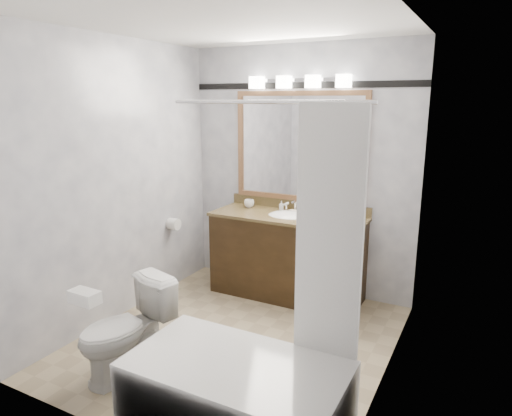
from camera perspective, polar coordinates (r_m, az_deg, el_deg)
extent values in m
cube|color=tan|center=(3.99, -2.39, -16.19)|extent=(2.40, 2.60, 0.01)
cube|color=white|center=(3.51, -2.82, 22.26)|extent=(2.40, 2.60, 0.01)
cube|color=silver|center=(4.70, 5.48, 4.60)|extent=(2.40, 0.01, 2.50)
cube|color=silver|center=(2.54, -17.62, -3.58)|extent=(2.40, 0.01, 2.50)
cube|color=silver|center=(4.27, -16.73, 3.21)|extent=(0.01, 2.60, 2.50)
cube|color=silver|center=(3.13, 16.87, -0.38)|extent=(0.01, 2.60, 2.50)
cube|color=black|center=(4.64, 3.88, -6.18)|extent=(1.50, 0.55, 0.82)
cube|color=olive|center=(4.52, 3.96, -1.10)|extent=(1.53, 0.58, 0.03)
cube|color=olive|center=(4.74, 5.29, 0.39)|extent=(1.53, 0.03, 0.10)
ellipsoid|color=white|center=(4.52, 3.96, -1.28)|extent=(0.44, 0.34, 0.14)
cube|color=#966844|center=(4.62, 5.57, 14.10)|extent=(1.40, 0.04, 0.05)
cube|color=#966844|center=(4.72, 5.29, 1.26)|extent=(1.40, 0.04, 0.05)
cube|color=#966844|center=(4.94, -1.90, 8.00)|extent=(0.05, 0.04, 1.00)
cube|color=#966844|center=(4.43, 13.58, 7.02)|extent=(0.05, 0.04, 1.00)
cube|color=white|center=(4.65, 5.45, 7.61)|extent=(1.30, 0.01, 1.00)
cube|color=silver|center=(4.61, 5.56, 15.65)|extent=(0.90, 0.05, 0.03)
cube|color=white|center=(4.76, 0.11, 15.40)|extent=(0.12, 0.12, 0.12)
cube|color=white|center=(4.63, 3.53, 15.43)|extent=(0.12, 0.12, 0.12)
cube|color=white|center=(4.51, 7.13, 15.41)|extent=(0.12, 0.12, 0.12)
cube|color=white|center=(4.41, 10.91, 15.33)|extent=(0.12, 0.12, 0.12)
cube|color=black|center=(4.63, 5.66, 15.02)|extent=(2.40, 0.01, 0.06)
cube|color=white|center=(2.97, -2.47, -22.44)|extent=(1.30, 0.72, 0.45)
cylinder|color=silver|center=(2.74, 1.25, 13.12)|extent=(1.30, 0.02, 0.02)
cube|color=white|center=(2.69, 9.12, -3.81)|extent=(0.40, 0.04, 1.55)
cylinder|color=white|center=(4.83, -10.26, -1.98)|extent=(0.11, 0.12, 0.12)
imported|color=white|center=(3.52, -15.98, -14.46)|extent=(0.56, 0.77, 0.70)
cube|color=white|center=(3.15, -20.63, -10.36)|extent=(0.20, 0.12, 0.08)
cylinder|color=black|center=(4.33, 9.23, -1.57)|extent=(0.17, 0.17, 0.02)
cylinder|color=black|center=(4.34, 9.68, 0.13)|extent=(0.14, 0.14, 0.24)
sphere|color=black|center=(4.32, 9.74, 1.70)|extent=(0.15, 0.15, 0.15)
cube|color=black|center=(4.26, 9.19, 1.00)|extent=(0.11, 0.11, 0.05)
cylinder|color=silver|center=(4.30, 9.11, -1.26)|extent=(0.06, 0.06, 0.06)
imported|color=white|center=(4.83, -0.86, 0.56)|extent=(0.14, 0.14, 0.08)
imported|color=white|center=(4.73, 3.20, 0.33)|extent=(0.05, 0.05, 0.09)
imported|color=white|center=(4.55, 7.22, -0.27)|extent=(0.09, 0.09, 0.09)
cube|color=beige|center=(4.61, 4.74, -0.44)|extent=(0.10, 0.08, 0.03)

